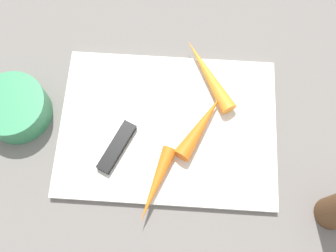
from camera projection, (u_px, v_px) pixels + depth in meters
ground_plane at (168, 128)px, 0.63m from camera, size 1.40×1.40×0.00m
cutting_board at (168, 127)px, 0.63m from camera, size 0.36×0.26×0.01m
knife at (121, 140)px, 0.61m from camera, size 0.10×0.19×0.01m
carrot_medium at (201, 127)px, 0.61m from camera, size 0.09×0.12×0.03m
carrot_shortest at (156, 184)px, 0.58m from camera, size 0.06×0.12×0.02m
carrot_longest at (208, 74)px, 0.64m from camera, size 0.10×0.14×0.03m
small_bowl at (15, 108)px, 0.62m from camera, size 0.11×0.11×0.05m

